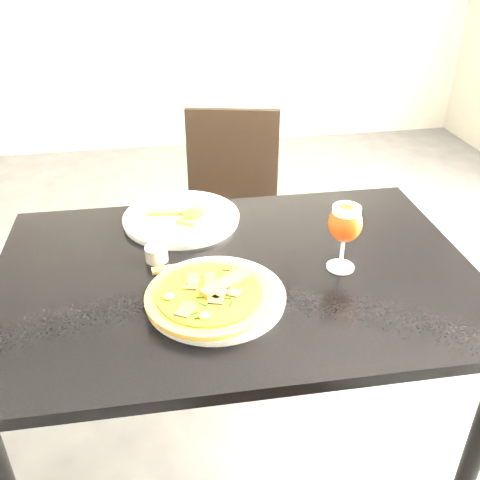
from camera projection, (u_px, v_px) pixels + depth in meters
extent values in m
cube|color=black|center=(236.00, 275.00, 1.35)|extent=(1.22, 0.83, 0.03)
cylinder|color=black|center=(473.00, 458.00, 1.32)|extent=(0.05, 0.05, 0.72)
cylinder|color=black|center=(58.00, 326.00, 1.75)|extent=(0.05, 0.05, 0.72)
cylinder|color=black|center=(372.00, 295.00, 1.90)|extent=(0.05, 0.05, 0.72)
cube|color=black|center=(230.00, 228.00, 2.18)|extent=(0.48, 0.48, 0.04)
cylinder|color=black|center=(188.00, 294.00, 2.16)|extent=(0.03, 0.03, 0.41)
cylinder|color=black|center=(268.00, 297.00, 2.15)|extent=(0.03, 0.03, 0.41)
cylinder|color=black|center=(198.00, 252.00, 2.44)|extent=(0.03, 0.03, 0.41)
cylinder|color=black|center=(268.00, 254.00, 2.43)|extent=(0.03, 0.03, 0.41)
cube|color=black|center=(233.00, 156.00, 2.21)|extent=(0.38, 0.12, 0.40)
cylinder|color=white|center=(216.00, 297.00, 1.23)|extent=(0.36, 0.36, 0.02)
cylinder|color=#9A6525|center=(209.00, 296.00, 1.20)|extent=(0.29, 0.29, 0.01)
cylinder|color=#AA430E|center=(209.00, 293.00, 1.20)|extent=(0.24, 0.24, 0.01)
cube|color=#45301E|center=(223.00, 290.00, 1.20)|extent=(0.06, 0.03, 0.00)
cube|color=#45301E|center=(218.00, 279.00, 1.24)|extent=(0.05, 0.06, 0.00)
cube|color=#45301E|center=(190.00, 277.00, 1.24)|extent=(0.05, 0.06, 0.00)
cube|color=#45301E|center=(195.00, 293.00, 1.19)|extent=(0.06, 0.03, 0.00)
cube|color=#45301E|center=(200.00, 305.00, 1.16)|extent=(0.05, 0.06, 0.00)
cube|color=#45301E|center=(230.00, 306.00, 1.15)|extent=(0.05, 0.06, 0.00)
ellipsoid|color=gold|center=(217.00, 287.00, 1.21)|extent=(0.03, 0.03, 0.01)
ellipsoid|color=gold|center=(210.00, 272.00, 1.26)|extent=(0.03, 0.03, 0.01)
ellipsoid|color=gold|center=(202.00, 287.00, 1.21)|extent=(0.03, 0.03, 0.01)
ellipsoid|color=gold|center=(177.00, 295.00, 1.18)|extent=(0.03, 0.03, 0.01)
ellipsoid|color=gold|center=(205.00, 295.00, 1.18)|extent=(0.03, 0.03, 0.01)
ellipsoid|color=gold|center=(223.00, 308.00, 1.14)|extent=(0.03, 0.03, 0.01)
ellipsoid|color=gold|center=(218.00, 291.00, 1.19)|extent=(0.03, 0.03, 0.01)
cube|color=#0B400E|center=(211.00, 288.00, 1.21)|extent=(0.01, 0.02, 0.00)
cube|color=#0B400E|center=(203.00, 280.00, 1.23)|extent=(0.01, 0.02, 0.00)
cube|color=#0B400E|center=(183.00, 280.00, 1.24)|extent=(0.02, 0.02, 0.00)
cube|color=#0B400E|center=(195.00, 291.00, 1.20)|extent=(0.02, 0.01, 0.00)
cube|color=#0B400E|center=(184.00, 300.00, 1.17)|extent=(0.02, 0.01, 0.00)
cube|color=#0B400E|center=(206.00, 295.00, 1.19)|extent=(0.01, 0.02, 0.00)
cube|color=#0B400E|center=(210.00, 304.00, 1.16)|extent=(0.01, 0.02, 0.00)
cube|color=#0B400E|center=(230.00, 309.00, 1.15)|extent=(0.01, 0.02, 0.00)
cube|color=#0B400E|center=(222.00, 294.00, 1.19)|extent=(0.02, 0.01, 0.00)
cube|color=#0B400E|center=(236.00, 288.00, 1.21)|extent=(0.02, 0.00, 0.00)
cube|color=#0B400E|center=(214.00, 289.00, 1.21)|extent=(0.02, 0.01, 0.00)
cube|color=#9A6525|center=(222.00, 280.00, 1.23)|extent=(0.13, 0.10, 0.01)
cylinder|color=white|center=(181.00, 218.00, 1.55)|extent=(0.36, 0.36, 0.02)
cube|color=#9A6525|center=(168.00, 212.00, 1.56)|extent=(0.12, 0.05, 0.01)
cube|color=#9A6525|center=(193.00, 216.00, 1.53)|extent=(0.10, 0.12, 0.01)
cylinder|color=#AA430E|center=(193.00, 214.00, 1.53)|extent=(0.06, 0.06, 0.00)
cube|color=#9A6525|center=(172.00, 268.00, 1.34)|extent=(0.10, 0.03, 0.01)
cylinder|color=beige|center=(156.00, 254.00, 1.37)|extent=(0.06, 0.06, 0.04)
cylinder|color=gold|center=(156.00, 249.00, 1.36)|extent=(0.05, 0.05, 0.01)
cylinder|color=silver|center=(340.00, 267.00, 1.35)|extent=(0.07, 0.07, 0.01)
cylinder|color=silver|center=(342.00, 253.00, 1.33)|extent=(0.01, 0.01, 0.08)
ellipsoid|color=#90330D|center=(345.00, 223.00, 1.28)|extent=(0.08, 0.08, 0.10)
cylinder|color=white|center=(347.00, 210.00, 1.26)|extent=(0.07, 0.07, 0.02)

